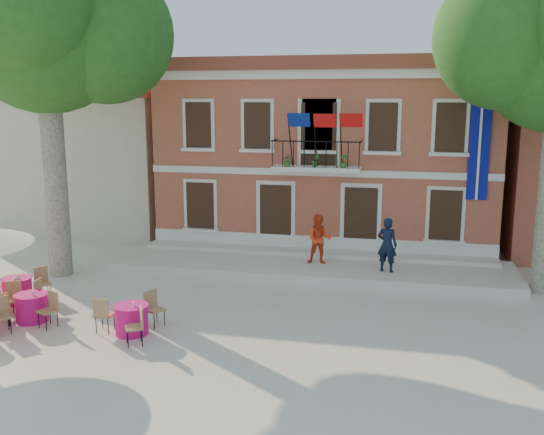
{
  "coord_description": "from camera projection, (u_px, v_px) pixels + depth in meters",
  "views": [
    {
      "loc": [
        5.18,
        -16.05,
        5.98
      ],
      "look_at": [
        0.81,
        3.5,
        2.04
      ],
      "focal_mm": 40.0,
      "sensor_mm": 36.0,
      "label": 1
    }
  ],
  "objects": [
    {
      "name": "cafe_table_1",
      "position": [
        32.0,
        306.0,
        16.48
      ],
      "size": [
        1.86,
        1.71,
        0.95
      ],
      "color": "#DC147B",
      "rests_on": "ground"
    },
    {
      "name": "main_building",
      "position": [
        332.0,
        151.0,
        26.04
      ],
      "size": [
        13.5,
        9.59,
        7.5
      ],
      "color": "#BA5B43",
      "rests_on": "ground"
    },
    {
      "name": "cafe_table_0",
      "position": [
        17.0,
        289.0,
        17.96
      ],
      "size": [
        1.79,
        1.83,
        0.95
      ],
      "color": "#DC147B",
      "rests_on": "ground"
    },
    {
      "name": "neighbor_west",
      "position": [
        100.0,
        156.0,
        29.58
      ],
      "size": [
        9.4,
        9.4,
        6.4
      ],
      "color": "beige",
      "rests_on": "ground"
    },
    {
      "name": "pedestrian_navy",
      "position": [
        387.0,
        245.0,
        20.08
      ],
      "size": [
        0.75,
        0.59,
        1.83
      ],
      "primitive_type": "imported",
      "rotation": [
        0.0,
        0.0,
        2.89
      ],
      "color": "black",
      "rests_on": "terrace"
    },
    {
      "name": "terrace",
      "position": [
        310.0,
        267.0,
        21.39
      ],
      "size": [
        14.0,
        3.4,
        0.3
      ],
      "primitive_type": "cube",
      "color": "silver",
      "rests_on": "ground"
    },
    {
      "name": "ground",
      "position": [
        219.0,
        308.0,
        17.64
      ],
      "size": [
        90.0,
        90.0,
        0.0
      ],
      "primitive_type": "plane",
      "color": "beige",
      "rests_on": "ground"
    },
    {
      "name": "plane_tree_west",
      "position": [
        44.0,
        28.0,
        19.41
      ],
      "size": [
        5.68,
        5.68,
        11.16
      ],
      "color": "#A59E84",
      "rests_on": "ground"
    },
    {
      "name": "pedestrian_orange",
      "position": [
        319.0,
        239.0,
        21.06
      ],
      "size": [
        0.91,
        0.74,
        1.75
      ],
      "primitive_type": "imported",
      "rotation": [
        0.0,
        0.0,
        0.1
      ],
      "color": "#ED431B",
      "rests_on": "terrace"
    },
    {
      "name": "cafe_table_4",
      "position": [
        132.0,
        318.0,
        15.59
      ],
      "size": [
        1.62,
        1.87,
        0.95
      ],
      "color": "#DC147B",
      "rests_on": "ground"
    }
  ]
}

